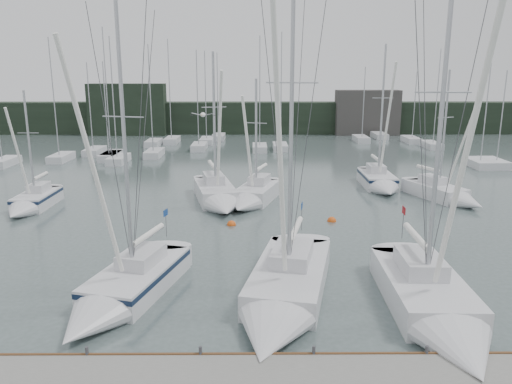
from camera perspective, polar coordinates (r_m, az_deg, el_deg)
ground at (r=22.23m, az=0.05°, el=-13.39°), size 160.00×160.00×0.00m
dock at (r=17.82m, az=0.16°, el=-20.19°), size 24.00×2.00×0.40m
far_treeline at (r=82.13m, az=-0.24°, el=8.49°), size 90.00×4.00×5.00m
far_building_left at (r=82.44m, az=-14.47°, el=9.12°), size 12.00×3.00×8.00m
far_building_right at (r=82.08m, az=12.58°, el=8.86°), size 10.00×3.00×7.00m
mast_forest at (r=63.85m, az=-1.99°, el=5.12°), size 54.69×27.38×14.80m
sailboat_near_left at (r=23.21m, az=-15.35°, el=-11.13°), size 4.99×9.46×13.86m
sailboat_near_center at (r=21.95m, az=3.00°, el=-12.15°), size 5.49×11.51×16.39m
sailboat_near_right at (r=22.04m, az=20.08°, el=-12.80°), size 3.51×10.73×15.75m
sailboat_mid_a at (r=40.50m, az=-24.36°, el=-1.20°), size 2.30×6.70×9.42m
sailboat_mid_b at (r=38.31m, az=-4.35°, el=-0.66°), size 4.57×9.22×12.32m
sailboat_mid_c at (r=38.52m, az=-0.44°, el=-0.59°), size 4.60×7.84×10.26m
sailboat_mid_d at (r=44.65m, az=14.03°, el=1.04°), size 2.61×7.49×13.05m
sailboat_mid_e at (r=42.12m, az=21.12°, el=-0.35°), size 4.96×7.77×10.88m
buoy_a at (r=33.62m, az=-2.83°, el=-3.78°), size 0.62×0.62×0.62m
buoy_b at (r=34.79m, az=8.65°, el=-3.32°), size 0.62×0.62×0.62m
seagull at (r=20.03m, az=-6.09°, el=8.79°), size 0.93×0.43×0.18m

